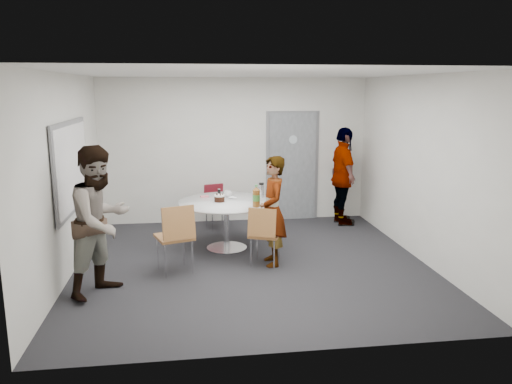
{
  "coord_description": "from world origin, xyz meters",
  "views": [
    {
      "loc": [
        -0.87,
        -6.82,
        2.5
      ],
      "look_at": [
        0.09,
        0.25,
        1.02
      ],
      "focal_mm": 35.0,
      "sensor_mm": 36.0,
      "label": 1
    }
  ],
  "objects": [
    {
      "name": "whiteboard",
      "position": [
        -2.46,
        0.2,
        1.45
      ],
      "size": [
        0.04,
        1.9,
        1.25
      ],
      "color": "slate",
      "rests_on": "wall_left"
    },
    {
      "name": "person_left",
      "position": [
        -1.95,
        -0.77,
        0.92
      ],
      "size": [
        1.09,
        1.14,
        1.84
      ],
      "primitive_type": "imported",
      "rotation": [
        0.0,
        0.0,
        0.94
      ],
      "color": "white",
      "rests_on": "floor"
    },
    {
      "name": "chair_far",
      "position": [
        -0.41,
        2.03,
        0.48
      ],
      "size": [
        0.48,
        0.51,
        0.8
      ],
      "rotation": [
        0.0,
        0.0,
        3.46
      ],
      "color": "maroon",
      "rests_on": "floor"
    },
    {
      "name": "person_main",
      "position": [
        0.3,
        -0.02,
        0.79
      ],
      "size": [
        0.39,
        0.59,
        1.58
      ],
      "primitive_type": "imported",
      "rotation": [
        0.0,
        0.0,
        -1.54
      ],
      "color": "#A5C6EA",
      "rests_on": "floor"
    },
    {
      "name": "door",
      "position": [
        1.1,
        2.48,
        1.03
      ],
      "size": [
        1.02,
        0.17,
        2.12
      ],
      "color": "slate",
      "rests_on": "wall_back"
    },
    {
      "name": "wall_right",
      "position": [
        2.5,
        0.0,
        1.35
      ],
      "size": [
        0.0,
        5.0,
        5.0
      ],
      "primitive_type": "plane",
      "rotation": [
        1.57,
        0.0,
        -1.57
      ],
      "color": "silver",
      "rests_on": "floor"
    },
    {
      "name": "chair_near_left",
      "position": [
        -1.06,
        -0.24,
        0.6
      ],
      "size": [
        0.59,
        0.62,
        0.98
      ],
      "rotation": [
        0.0,
        0.0,
        0.32
      ],
      "color": "brown",
      "rests_on": "floor"
    },
    {
      "name": "table",
      "position": [
        -0.28,
        0.75,
        0.67
      ],
      "size": [
        1.49,
        1.49,
        1.11
      ],
      "color": "silver",
      "rests_on": "floor"
    },
    {
      "name": "person_right",
      "position": [
        1.95,
        1.95,
        0.91
      ],
      "size": [
        0.45,
        1.07,
        1.81
      ],
      "primitive_type": "imported",
      "rotation": [
        0.0,
        0.0,
        1.58
      ],
      "color": "black",
      "rests_on": "floor"
    },
    {
      "name": "wall_back",
      "position": [
        0.0,
        2.5,
        1.35
      ],
      "size": [
        5.0,
        0.0,
        5.0
      ],
      "primitive_type": "plane",
      "rotation": [
        1.57,
        0.0,
        0.0
      ],
      "color": "silver",
      "rests_on": "floor"
    },
    {
      "name": "floor",
      "position": [
        0.0,
        0.0,
        0.0
      ],
      "size": [
        5.0,
        5.0,
        0.0
      ],
      "primitive_type": "plane",
      "color": "black",
      "rests_on": "ground"
    },
    {
      "name": "wall_front",
      "position": [
        0.0,
        -2.5,
        1.35
      ],
      "size": [
        5.0,
        0.0,
        5.0
      ],
      "primitive_type": "plane",
      "rotation": [
        -1.57,
        0.0,
        0.0
      ],
      "color": "silver",
      "rests_on": "floor"
    },
    {
      "name": "ceiling",
      "position": [
        0.0,
        0.0,
        2.7
      ],
      "size": [
        5.0,
        5.0,
        0.0
      ],
      "primitive_type": "plane",
      "rotation": [
        3.14,
        0.0,
        0.0
      ],
      "color": "silver",
      "rests_on": "wall_back"
    },
    {
      "name": "chair_near_right",
      "position": [
        0.16,
        -0.11,
        0.53
      ],
      "size": [
        0.55,
        0.57,
        0.87
      ],
      "rotation": [
        0.0,
        0.0,
        -0.4
      ],
      "color": "brown",
      "rests_on": "floor"
    },
    {
      "name": "wall_left",
      "position": [
        -2.5,
        0.0,
        1.35
      ],
      "size": [
        0.0,
        5.0,
        5.0
      ],
      "primitive_type": "plane",
      "rotation": [
        1.57,
        0.0,
        1.57
      ],
      "color": "silver",
      "rests_on": "floor"
    }
  ]
}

